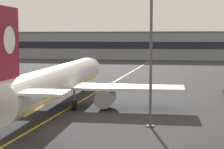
{
  "coord_description": "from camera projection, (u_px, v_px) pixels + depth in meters",
  "views": [
    {
      "loc": [
        13.13,
        -33.75,
        9.02
      ],
      "look_at": [
        5.34,
        10.63,
        4.57
      ],
      "focal_mm": 60.93,
      "sensor_mm": 36.0,
      "label": 1
    }
  ],
  "objects": [
    {
      "name": "safety_cone_by_nose_gear",
      "position": [
        95.0,
        88.0,
        65.18
      ],
      "size": [
        0.44,
        0.44,
        0.55
      ],
      "color": "orange",
      "rests_on": "ground"
    },
    {
      "name": "ground_plane",
      "position": [
        38.0,
        132.0,
        36.23
      ],
      "size": [
        400.0,
        400.0,
        0.0
      ],
      "primitive_type": "plane",
      "color": "#2D2D30"
    },
    {
      "name": "airliner_foreground",
      "position": [
        58.0,
        81.0,
        48.59
      ],
      "size": [
        32.14,
        41.48,
        11.65
      ],
      "color": "white",
      "rests_on": "ground"
    },
    {
      "name": "taxiway_centreline",
      "position": [
        101.0,
        89.0,
        65.63
      ],
      "size": [
        5.84,
        179.92,
        0.01
      ],
      "primitive_type": "cube",
      "rotation": [
        0.0,
        0.0,
        -0.03
      ],
      "color": "yellow",
      "rests_on": "ground"
    },
    {
      "name": "terminal_building",
      "position": [
        161.0,
        46.0,
        154.15
      ],
      "size": [
        152.8,
        12.4,
        11.24
      ],
      "color": "gray",
      "rests_on": "ground"
    },
    {
      "name": "apron_lamp_post",
      "position": [
        151.0,
        49.0,
        37.7
      ],
      "size": [
        2.24,
        0.9,
        14.97
      ],
      "color": "#515156",
      "rests_on": "ground"
    }
  ]
}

